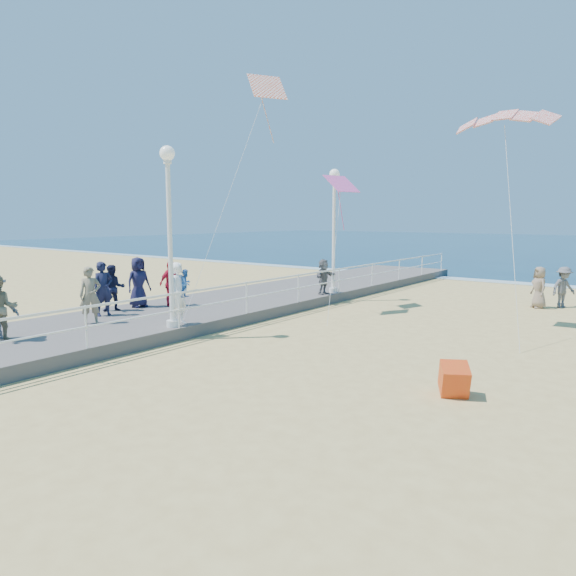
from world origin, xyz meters
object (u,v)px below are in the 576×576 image
Objects in this scene: spectator_7 at (113,288)px; box_kite at (454,382)px; woman_holding_toddler at (179,294)px; spectator_0 at (103,289)px; spectator_1 at (0,309)px; spectator_3 at (170,283)px; lamp_post_mid at (169,218)px; spectator_4 at (138,282)px; beach_walker_c at (539,287)px; lamp_post_far at (334,218)px; spectator_6 at (90,295)px; toddler_held at (186,283)px; beach_walker_a at (564,287)px; spectator_5 at (324,277)px.

box_kite is at bearing -60.93° from spectator_7.
spectator_0 is at bearing 83.69° from woman_holding_toddler.
spectator_1 reaches higher than box_kite.
woman_holding_toddler is at bearing -128.16° from spectator_3.
lamp_post_mid is 4.63m from spectator_4.
spectator_7 is 0.96× the size of beach_walker_c.
lamp_post_far is at bearing 104.85° from box_kite.
spectator_1 is 11.49m from box_kite.
spectator_4 is at bearing -86.74° from beach_walker_c.
spectator_1 is 6.41m from spectator_3.
spectator_1 is 2.94× the size of box_kite.
spectator_6 is 11.00m from box_kite.
lamp_post_mid is at bearing -131.79° from spectator_3.
lamp_post_mid reaches higher than toddler_held.
beach_walker_c is at bearing 164.10° from beach_walker_a.
spectator_4 is at bearing 157.36° from lamp_post_mid.
spectator_0 is at bearing -116.00° from spectator_7.
toddler_held is at bearing -89.33° from lamp_post_far.
toddler_held is 3.02m from spectator_6.
beach_walker_c is (7.60, 12.34, -0.51)m from woman_holding_toddler.
beach_walker_c is (10.77, 12.88, -0.46)m from spectator_0.
spectator_1 is 5.71m from spectator_4.
spectator_4 is 1.13× the size of spectator_7.
spectator_3 is at bearing 37.59° from spectator_6.
spectator_0 is at bearing 39.84° from spectator_1.
spectator_7 is (-3.69, -8.52, -2.44)m from lamp_post_far.
woman_holding_toddler is at bearing 176.98° from spectator_5.
beach_walker_a is (8.38, 13.00, -0.52)m from woman_holding_toddler.
spectator_7 is at bearing -172.30° from spectator_4.
spectator_4 is at bearing 168.49° from beach_walker_a.
spectator_5 is at bearing -101.66° from beach_walker_c.
spectator_1 is 1.05× the size of spectator_3.
box_kite is (8.55, -8.06, -0.86)m from spectator_5.
beach_walker_a is at bearing 61.41° from box_kite.
lamp_post_mid reaches higher than spectator_5.
spectator_5 is at bearing -9.06° from spectator_0.
lamp_post_far reaches higher than spectator_1.
spectator_1 is (-2.15, -12.96, -2.38)m from lamp_post_far.
spectator_7 is 12.21m from box_kite.
lamp_post_mid is at bearing -34.24° from spectator_6.
spectator_7 is (-1.54, 4.44, -0.07)m from spectator_1.
beach_walker_c is at bearing -47.48° from toddler_held.
woman_holding_toddler reaches higher than box_kite.
spectator_1 reaches higher than beach_walker_a.
spectator_0 reaches higher than beach_walker_a.
box_kite is (12.18, -1.29, -1.02)m from spectator_4.
lamp_post_mid is 3.16× the size of spectator_3.
spectator_4 is (-3.79, 1.06, -0.36)m from toddler_held.
beach_walker_a is at bearing -48.45° from spectator_3.
spectator_7 reaches higher than spectator_5.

